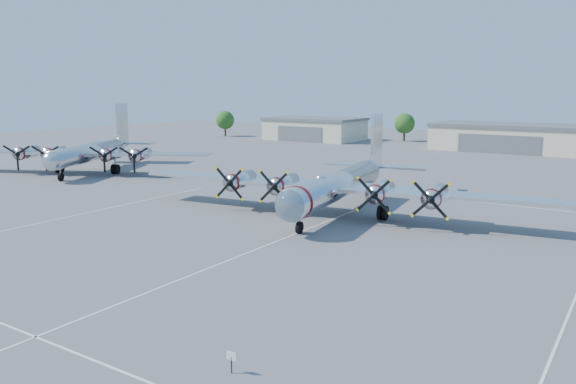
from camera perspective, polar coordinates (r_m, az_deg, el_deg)
The scene contains 9 objects.
ground at distance 46.37m, azimuth -0.78°, elevation -4.89°, with size 260.00×260.00×0.00m, color #58585B.
parking_lines at distance 44.98m, azimuth -2.03°, elevation -5.37°, with size 60.00×50.08×0.01m.
hangar_west at distance 138.43m, azimuth 2.73°, elevation 6.45°, with size 22.60×14.60×5.40m.
hangar_center at distance 122.02m, azimuth 21.34°, elevation 5.22°, with size 28.60×14.60×5.40m.
tree_far_west at distance 149.45m, azimuth -6.41°, elevation 7.27°, with size 4.80×4.80×6.64m.
tree_west at distance 136.81m, azimuth 11.76°, elevation 6.83°, with size 4.80×4.80×6.64m.
main_bomber_b29 at distance 57.40m, azimuth 5.28°, elevation -1.94°, with size 42.57×29.11×9.41m, color silver, non-canonical shape.
bomber_west at distance 89.49m, azimuth -19.22°, elevation 1.97°, with size 37.49×26.55×9.90m, color silver, non-canonical shape.
info_placard at distance 25.57m, azimuth -5.77°, elevation -16.46°, with size 0.52×0.07×0.99m.
Camera 1 is at (24.99, -37.09, 12.23)m, focal length 35.00 mm.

